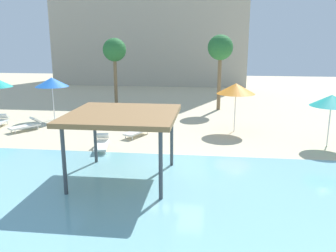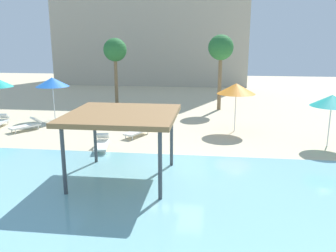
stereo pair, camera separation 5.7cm
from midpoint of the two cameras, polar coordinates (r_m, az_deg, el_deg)
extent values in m
plane|color=beige|center=(15.39, 1.24, -6.54)|extent=(80.00, 80.00, 0.00)
cube|color=#7AB7C1|center=(10.65, -1.76, -16.23)|extent=(44.00, 13.50, 0.04)
cylinder|color=#42474C|center=(15.80, -11.56, -1.55)|extent=(0.14, 0.14, 2.48)
cylinder|color=#42474C|center=(15.08, 0.68, -2.00)|extent=(0.14, 0.14, 2.48)
cylinder|color=#42474C|center=(12.79, -16.33, -5.50)|extent=(0.14, 0.14, 2.48)
cylinder|color=#42474C|center=(11.89, -1.14, -6.40)|extent=(0.14, 0.14, 2.48)
cube|color=olive|center=(13.44, -7.27, 1.78)|extent=(4.07, 4.07, 0.18)
cylinder|color=silver|center=(19.74, 24.58, -0.07)|extent=(0.06, 0.06, 2.09)
cone|color=teal|center=(19.50, 24.97, 3.73)|extent=(2.09, 2.09, 0.58)
cylinder|color=silver|center=(21.30, 10.83, 2.12)|extent=(0.06, 0.06, 2.25)
cone|color=orange|center=(21.06, 11.01, 5.94)|extent=(2.24, 2.24, 0.62)
cylinder|color=silver|center=(25.27, -17.83, 3.53)|extent=(0.06, 0.06, 2.26)
cone|color=blue|center=(25.07, -18.07, 6.75)|extent=(2.20, 2.20, 0.61)
cylinder|color=white|center=(25.06, -24.33, 0.49)|extent=(0.05, 0.05, 0.22)
cylinder|color=white|center=(25.26, -25.33, 0.49)|extent=(0.05, 0.05, 0.22)
cube|color=white|center=(25.09, -24.91, 1.47)|extent=(0.66, 0.58, 0.40)
cylinder|color=white|center=(22.39, -23.29, -0.88)|extent=(0.05, 0.05, 0.22)
cylinder|color=white|center=(22.81, -23.82, -0.67)|extent=(0.05, 0.05, 0.22)
cylinder|color=white|center=(23.01, -20.08, -0.21)|extent=(0.05, 0.05, 0.22)
cylinder|color=white|center=(23.42, -20.65, -0.02)|extent=(0.05, 0.05, 0.22)
cube|color=white|center=(22.86, -21.98, -0.05)|extent=(1.51, 1.83, 0.10)
cube|color=white|center=(23.13, -20.41, 0.94)|extent=(0.78, 0.76, 0.40)
cylinder|color=white|center=(19.39, -5.65, -1.94)|extent=(0.05, 0.05, 0.22)
cylinder|color=white|center=(19.67, -6.76, -1.74)|extent=(0.05, 0.05, 0.22)
cylinder|color=white|center=(20.51, -3.21, -1.02)|extent=(0.05, 0.05, 0.22)
cylinder|color=white|center=(20.78, -4.30, -0.84)|extent=(0.05, 0.05, 0.22)
cube|color=white|center=(20.04, -4.96, -0.93)|extent=(1.30, 1.89, 0.10)
cube|color=white|center=(20.55, -3.74, 0.26)|extent=(0.76, 0.71, 0.40)
cylinder|color=white|center=(17.11, -9.96, -4.25)|extent=(0.05, 0.05, 0.22)
cylinder|color=white|center=(17.16, -11.56, -4.26)|extent=(0.05, 0.05, 0.22)
cylinder|color=white|center=(18.47, -9.53, -2.87)|extent=(0.05, 0.05, 0.22)
cylinder|color=white|center=(18.53, -11.00, -2.88)|extent=(0.05, 0.05, 0.22)
cube|color=white|center=(17.77, -10.53, -3.04)|extent=(0.94, 1.88, 0.10)
cube|color=white|center=(18.40, -10.32, -1.56)|extent=(0.69, 0.61, 0.40)
cylinder|color=brown|center=(27.63, 8.38, 7.11)|extent=(0.28, 0.28, 4.40)
sphere|color=#286B33|center=(27.45, 8.57, 12.40)|extent=(1.90, 1.90, 1.90)
cylinder|color=brown|center=(30.06, -8.31, 7.42)|extent=(0.28, 0.28, 4.16)
sphere|color=#286B33|center=(29.90, -8.47, 12.05)|extent=(1.90, 1.90, 1.90)
cube|color=#B2A893|center=(46.79, -2.19, 18.14)|extent=(22.79, 10.93, 17.78)
camera|label=1|loc=(0.03, -89.90, 0.02)|focal=37.86mm
camera|label=2|loc=(0.03, 90.10, -0.02)|focal=37.86mm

